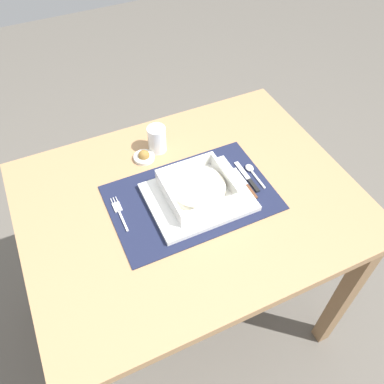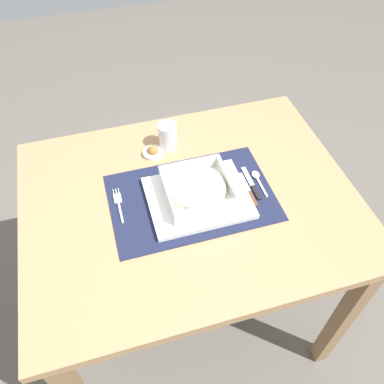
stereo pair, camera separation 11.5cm
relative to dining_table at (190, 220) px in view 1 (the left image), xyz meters
The scene contains 11 objects.
ground_plane 0.65m from the dining_table, ahead, with size 6.00×6.00×0.00m, color #59544C.
dining_table is the anchor object (origin of this frame).
placemat 0.11m from the dining_table, 36.24° to the right, with size 0.48×0.32×0.00m, color #191E38.
serving_plate 0.12m from the dining_table, 34.23° to the right, with size 0.29×0.23×0.02m, color white.
porridge_bowl 0.14m from the dining_table, 16.36° to the right, with size 0.19×0.19×0.05m.
fork 0.24m from the dining_table, 169.66° to the left, with size 0.02×0.13×0.00m.
spoon 0.25m from the dining_table, ahead, with size 0.02×0.11×0.01m.
butter_knife 0.22m from the dining_table, ahead, with size 0.01×0.14×0.01m.
bread_knife 0.21m from the dining_table, ahead, with size 0.01×0.14×0.01m.
drinking_glass 0.28m from the dining_table, 91.74° to the left, with size 0.06×0.06×0.09m.
condiment_saucer 0.25m from the dining_table, 106.57° to the left, with size 0.07×0.07×0.04m.
Camera 1 is at (-0.31, -0.69, 1.65)m, focal length 37.27 mm.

